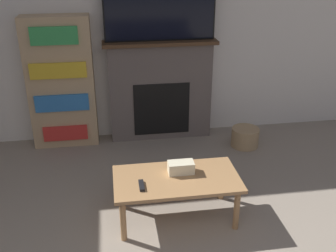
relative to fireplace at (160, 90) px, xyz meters
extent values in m
cube|color=silver|center=(-0.20, 0.14, 0.75)|extent=(6.91, 0.06, 2.70)
cube|color=#605651|center=(0.00, 0.00, -0.02)|extent=(1.21, 0.22, 1.16)
cube|color=black|center=(0.00, -0.11, -0.20)|extent=(0.67, 0.01, 0.64)
cube|color=#4C331E|center=(0.00, -0.02, 0.57)|extent=(1.31, 0.28, 0.04)
cube|color=black|center=(0.00, -0.02, 0.97)|extent=(1.24, 0.03, 0.75)
cube|color=black|center=(0.00, -0.03, 0.97)|extent=(1.21, 0.01, 0.72)
cube|color=#A87A4C|center=(-0.09, -1.65, -0.21)|extent=(1.05, 0.56, 0.03)
cylinder|color=#A87A4C|center=(-0.56, -1.87, -0.41)|extent=(0.05, 0.05, 0.38)
cylinder|color=#A87A4C|center=(0.38, -1.87, -0.41)|extent=(0.05, 0.05, 0.38)
cylinder|color=#A87A4C|center=(-0.56, -1.43, -0.41)|extent=(0.05, 0.05, 0.38)
cylinder|color=#A87A4C|center=(0.38, -1.43, -0.41)|extent=(0.05, 0.05, 0.38)
cube|color=beige|center=(-0.04, -1.58, -0.15)|extent=(0.22, 0.12, 0.10)
cube|color=black|center=(-0.39, -1.74, -0.18)|extent=(0.04, 0.15, 0.02)
cube|color=tan|center=(-1.14, -0.02, 0.15)|extent=(0.74, 0.26, 1.51)
cube|color=red|center=(-1.14, -0.16, -0.41)|extent=(0.50, 0.03, 0.17)
cube|color=#2D70B7|center=(-1.14, -0.16, -0.04)|extent=(0.59, 0.03, 0.19)
cube|color=gold|center=(-1.14, -0.16, 0.34)|extent=(0.61, 0.03, 0.17)
cube|color=green|center=(-1.14, -0.16, 0.72)|extent=(0.49, 0.03, 0.19)
cylinder|color=tan|center=(0.95, -0.43, -0.49)|extent=(0.32, 0.32, 0.22)
camera|label=1|loc=(-0.58, -4.41, 1.57)|focal=42.00mm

